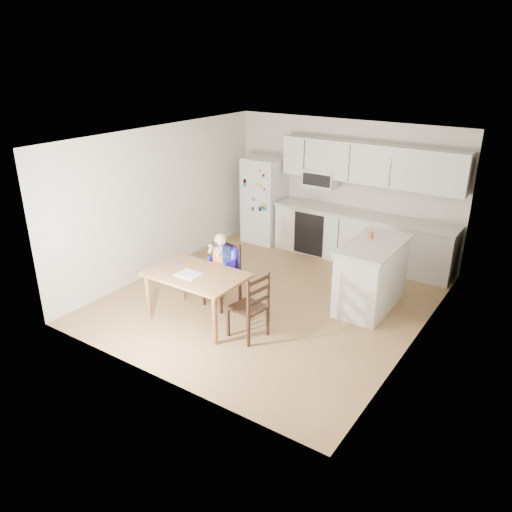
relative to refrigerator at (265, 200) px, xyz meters
The scene contains 10 objects.
room 2.31m from the refrigerator, 47.16° to the right, with size 4.52×5.01×2.51m.
refrigerator is the anchor object (origin of this frame).
kitchen_run 2.05m from the refrigerator, ahead, with size 3.37×0.62×2.15m.
kitchen_island 3.30m from the refrigerator, 27.58° to the right, with size 0.73×1.40×1.03m.
red_cup 3.11m from the refrigerator, 26.00° to the right, with size 0.07×0.07×0.09m, color #BE4E28.
dining_table 3.48m from the refrigerator, 72.85° to the right, with size 1.38×0.89×0.74m.
napkin 3.56m from the refrigerator, 74.07° to the right, with size 0.32×0.28×0.01m, color #BBBBC0.
toddler_spoon 3.28m from the refrigerator, 79.78° to the right, with size 0.02×0.02×0.12m, color #231CC1.
chair_booster 2.90m from the refrigerator, 69.08° to the right, with size 0.50×0.50×1.16m.
chair_side 3.85m from the refrigerator, 59.08° to the right, with size 0.48×0.48×0.95m.
Camera 1 is at (3.73, -5.96, 3.62)m, focal length 35.00 mm.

